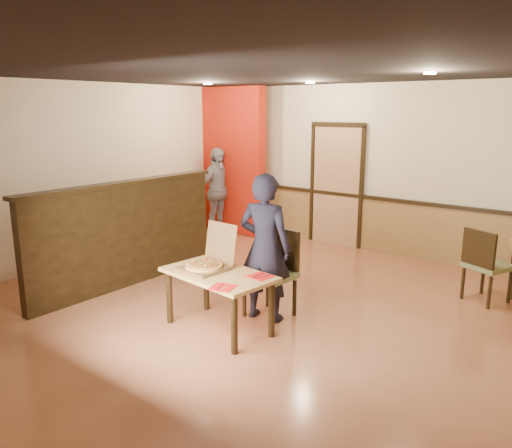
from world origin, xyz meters
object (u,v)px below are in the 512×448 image
at_px(main_table, 218,282).
at_px(pizza_box, 207,263).
at_px(side_chair_left, 485,263).
at_px(diner_chair, 274,269).
at_px(passerby, 217,191).
at_px(diner, 265,248).

distance_m(main_table, pizza_box, 0.25).
relative_size(side_chair_left, pizza_box, 1.69).
bearing_deg(pizza_box, diner_chair, 62.68).
height_order(main_table, pizza_box, pizza_box).
height_order(passerby, pizza_box, passerby).
relative_size(main_table, diner, 0.77).
bearing_deg(diner_chair, pizza_box, -115.99).
height_order(diner_chair, diner, diner).
bearing_deg(main_table, side_chair_left, 58.20).
height_order(main_table, passerby, passerby).
xyz_separation_m(side_chair_left, pizza_box, (-2.26, -2.62, 0.20)).
xyz_separation_m(diner_chair, pizza_box, (-0.41, -0.69, 0.16)).
bearing_deg(pizza_box, side_chair_left, 52.57).
bearing_deg(passerby, diner, -131.89).
bearing_deg(side_chair_left, diner, 71.23).
relative_size(diner_chair, diner, 0.60).
distance_m(diner_chair, side_chair_left, 2.67).
xyz_separation_m(side_chair_left, diner, (-1.86, -2.08, 0.34)).
relative_size(side_chair_left, diner, 0.56).
distance_m(side_chair_left, pizza_box, 3.47).
relative_size(diner, passerby, 1.02).
height_order(main_table, side_chair_left, side_chair_left).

